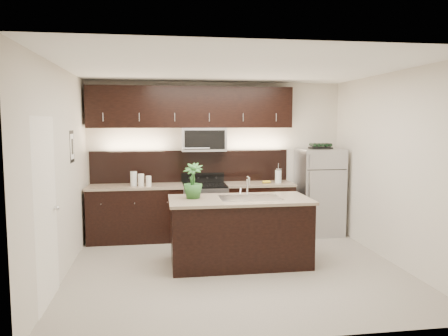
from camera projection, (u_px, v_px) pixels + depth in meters
name	position (u px, v px, depth m)	size (l,w,h in m)	color
ground	(236.00, 269.00, 5.97)	(4.50, 4.50, 0.00)	gray
room_walls	(228.00, 145.00, 5.74)	(4.52, 4.02, 2.71)	beige
counter_run	(193.00, 211.00, 7.51)	(3.51, 0.65, 0.94)	black
upper_fixtures	(193.00, 114.00, 7.49)	(3.49, 0.40, 1.66)	black
island	(240.00, 231.00, 6.13)	(1.96, 0.96, 0.94)	black
sink_faucet	(250.00, 197.00, 6.11)	(0.84, 0.50, 0.28)	silver
refrigerator	(319.00, 192.00, 7.75)	(0.74, 0.67, 1.53)	#B2B2B7
wine_rack	(321.00, 146.00, 7.67)	(0.38, 0.23, 0.09)	black
plant	(193.00, 181.00, 6.06)	(0.27, 0.27, 0.49)	#275823
canisters	(139.00, 180.00, 7.24)	(0.35, 0.20, 0.24)	silver
french_press	(278.00, 176.00, 7.62)	(0.12, 0.12, 0.33)	silver
bananas	(264.00, 182.00, 7.56)	(0.16, 0.12, 0.05)	gold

